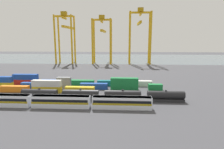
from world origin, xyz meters
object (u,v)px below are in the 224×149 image
at_px(shipping_container_1, 15,89).
at_px(shipping_container_13, 155,87).
at_px(passenger_train, 61,101).
at_px(freight_tank_row, 102,95).
at_px(shipping_container_7, 35,85).
at_px(gantry_crane_west, 66,32).
at_px(gantry_crane_east, 140,30).
at_px(shipping_container_4, 80,90).
at_px(shipping_container_5, 6,85).
at_px(shipping_container_10, 94,86).
at_px(gantry_crane_central, 102,35).

bearing_deg(shipping_container_1, shipping_container_13, 6.17).
height_order(passenger_train, freight_tank_row, freight_tank_row).
xyz_separation_m(passenger_train, shipping_container_13, (34.32, 23.62, -0.84)).
bearing_deg(shipping_container_13, freight_tank_row, -144.14).
xyz_separation_m(shipping_container_7, gantry_crane_west, (-12.50, 93.58, 26.51)).
xyz_separation_m(shipping_container_1, gantry_crane_east, (60.16, 99.05, 28.14)).
distance_m(passenger_train, shipping_container_1, 30.73).
height_order(freight_tank_row, shipping_container_4, freight_tank_row).
bearing_deg(shipping_container_13, shipping_container_5, 180.00).
xyz_separation_m(shipping_container_13, gantry_crane_west, (-66.59, 93.58, 26.51)).
relative_size(shipping_container_4, shipping_container_5, 2.00).
bearing_deg(shipping_container_10, shipping_container_5, 180.00).
bearing_deg(gantry_crane_west, gantry_crane_central, -0.32).
height_order(shipping_container_1, shipping_container_4, same).
bearing_deg(shipping_container_1, gantry_crane_east, 58.73).
relative_size(passenger_train, shipping_container_4, 4.85).
height_order(shipping_container_4, gantry_crane_central, gantry_crane_central).
relative_size(passenger_train, gantry_crane_east, 1.21).
distance_m(shipping_container_7, shipping_container_10, 27.04).
bearing_deg(shipping_container_13, gantry_crane_central, 109.52).
bearing_deg(freight_tank_row, passenger_train, -147.88).
relative_size(shipping_container_13, gantry_crane_central, 0.14).
height_order(freight_tank_row, shipping_container_1, freight_tank_row).
distance_m(gantry_crane_central, gantry_crane_east, 33.70).
bearing_deg(shipping_container_4, gantry_crane_west, 109.10).
height_order(passenger_train, shipping_container_10, passenger_train).
bearing_deg(gantry_crane_west, shipping_container_13, -54.57).
relative_size(passenger_train, shipping_container_5, 9.72).
relative_size(shipping_container_7, gantry_crane_central, 0.28).
distance_m(freight_tank_row, shipping_container_10, 16.65).
relative_size(shipping_container_1, gantry_crane_west, 0.26).
distance_m(passenger_train, gantry_crane_east, 124.31).
height_order(shipping_container_10, gantry_crane_east, gantry_crane_east).
bearing_deg(shipping_container_5, shipping_container_7, 0.00).
bearing_deg(gantry_crane_east, shipping_container_1, -121.27).
xyz_separation_m(shipping_container_7, shipping_container_10, (27.04, 0.00, 0.00)).
distance_m(passenger_train, gantry_crane_central, 119.37).
relative_size(shipping_container_1, shipping_container_10, 1.00).
bearing_deg(gantry_crane_east, shipping_container_13, -90.23).
bearing_deg(gantry_crane_central, gantry_crane_east, -1.38).
distance_m(shipping_container_5, shipping_container_10, 40.56).
distance_m(shipping_container_1, shipping_container_10, 33.38).
bearing_deg(shipping_container_13, gantry_crane_east, 89.77).
bearing_deg(gantry_crane_east, freight_tank_row, -101.60).
bearing_deg(shipping_container_5, passenger_train, -35.36).
relative_size(freight_tank_row, gantry_crane_west, 1.29).
bearing_deg(passenger_train, gantry_crane_central, 89.41).
xyz_separation_m(freight_tank_row, shipping_container_13, (21.88, 15.82, -0.67)).
xyz_separation_m(shipping_container_5, shipping_container_13, (67.61, 0.00, 0.00)).
xyz_separation_m(shipping_container_4, gantry_crane_west, (-34.64, 100.05, 26.51)).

